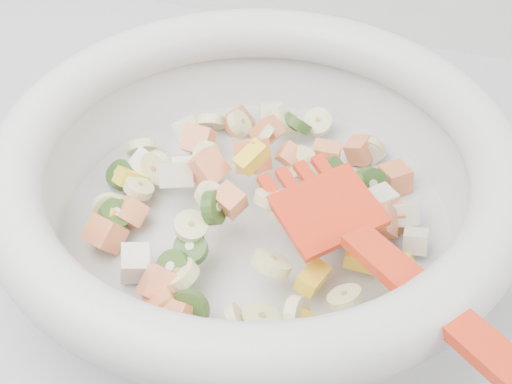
% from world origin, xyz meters
% --- Properties ---
extents(mixing_bowl, '(0.44, 0.39, 0.12)m').
position_xyz_m(mixing_bowl, '(-0.09, 1.41, 0.96)').
color(mixing_bowl, beige).
rests_on(mixing_bowl, counter).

